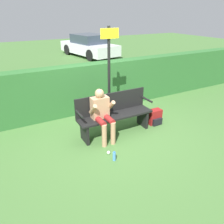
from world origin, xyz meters
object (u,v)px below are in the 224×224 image
at_px(park_bench, 114,113).
at_px(parked_car, 89,46).
at_px(water_bottle, 114,156).
at_px(person_seated, 102,112).
at_px(backpack, 155,117).
at_px(signpost, 109,71).

bearing_deg(park_bench, parked_car, 70.55).
relative_size(park_bench, water_bottle, 8.89).
bearing_deg(park_bench, person_seated, -160.56).
bearing_deg(parked_car, backpack, 155.93).
xyz_separation_m(backpack, signpost, (-1.01, 0.64, 1.21)).
bearing_deg(parked_car, water_bottle, 148.45).
distance_m(park_bench, water_bottle, 1.21).
relative_size(person_seated, parked_car, 0.25).
xyz_separation_m(person_seated, parked_car, (3.75, 9.67, -0.01)).
bearing_deg(park_bench, backpack, -5.84).
bearing_deg(person_seated, signpost, 51.25).
bearing_deg(parked_car, signpost, 149.15).
height_order(park_bench, signpost, signpost).
xyz_separation_m(person_seated, signpost, (0.53, 0.66, 0.72)).
bearing_deg(person_seated, water_bottle, -100.76).
height_order(signpost, parked_car, signpost).
xyz_separation_m(water_bottle, signpost, (0.69, 1.52, 1.29)).
xyz_separation_m(person_seated, water_bottle, (-0.16, -0.86, -0.57)).
distance_m(water_bottle, signpost, 2.11).
distance_m(backpack, parked_car, 9.91).
bearing_deg(signpost, park_bench, -105.33).
xyz_separation_m(park_bench, signpost, (0.14, 0.52, 0.88)).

